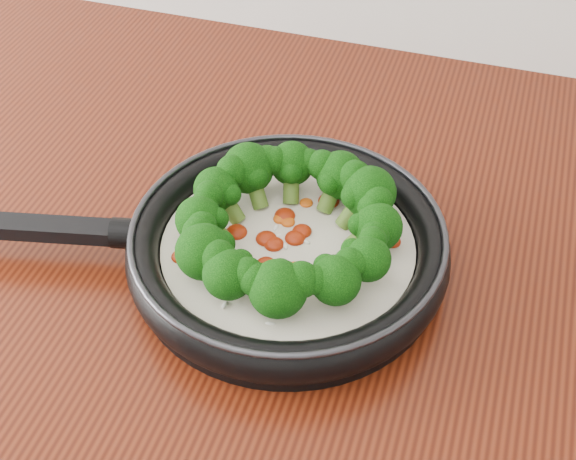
% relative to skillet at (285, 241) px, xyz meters
% --- Properties ---
extents(skillet, '(0.50, 0.37, 0.09)m').
position_rel_skillet_xyz_m(skillet, '(0.00, 0.00, 0.00)').
color(skillet, black).
rests_on(skillet, counter).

